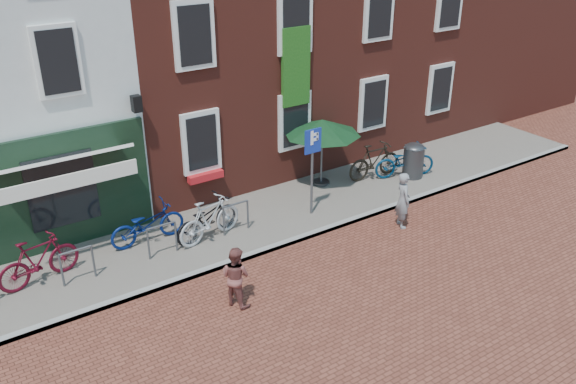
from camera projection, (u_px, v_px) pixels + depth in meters
ground at (243, 262)px, 14.39m from camera, size 80.00×80.00×0.00m
sidewalk at (247, 223)px, 15.99m from camera, size 24.00×3.00×0.10m
building_brick_mid at (180, 1)px, 18.44m from camera, size 6.00×8.00×10.00m
litter_bin at (414, 159)px, 18.33m from camera, size 0.63×0.63×1.15m
parking_sign at (312, 157)px, 15.68m from camera, size 0.50×0.08×2.43m
parasol at (322, 124)px, 17.32m from camera, size 2.25×2.25×2.12m
woman at (403, 200)px, 15.65m from camera, size 0.54×0.65×1.52m
boy at (236, 276)px, 12.62m from camera, size 0.74×0.82×1.37m
bicycle_1 at (38, 260)px, 13.24m from camera, size 1.91×0.87×1.11m
bicycle_2 at (147, 224)px, 14.83m from camera, size 1.91×0.69×1.00m
bicycle_3 at (210, 219)px, 14.94m from camera, size 1.91×0.88×1.11m
bicycle_4 at (206, 218)px, 15.09m from camera, size 2.00×1.08×1.00m
bicycle_5 at (374, 161)px, 18.28m from camera, size 1.88×0.64×1.11m
bicycle_6 at (405, 161)px, 18.39m from camera, size 2.01×1.26×1.00m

